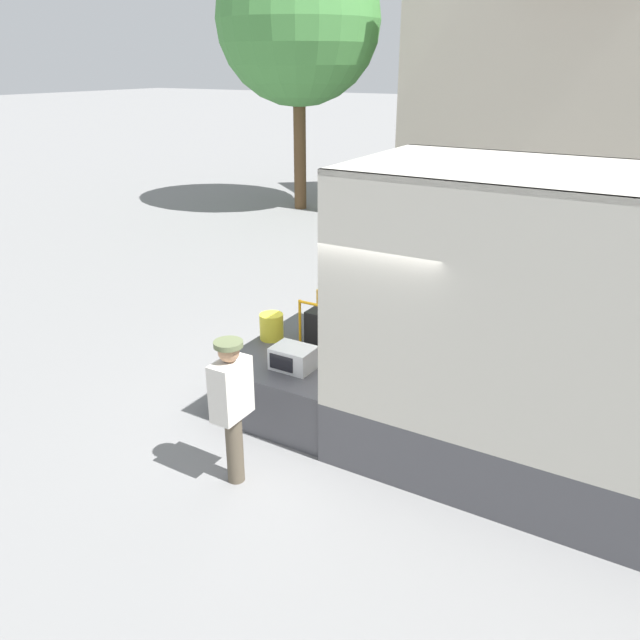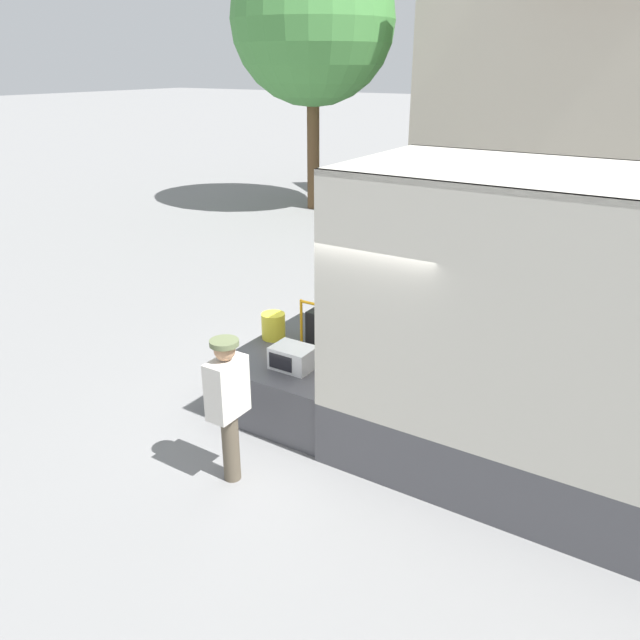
{
  "view_description": "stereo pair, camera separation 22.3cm",
  "coord_description": "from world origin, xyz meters",
  "px_view_note": "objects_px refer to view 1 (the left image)",
  "views": [
    {
      "loc": [
        2.94,
        -6.09,
        4.1
      ],
      "look_at": [
        -0.49,
        -0.2,
        1.28
      ],
      "focal_mm": 35.0,
      "sensor_mm": 36.0,
      "label": 1
    },
    {
      "loc": [
        3.13,
        -5.97,
        4.1
      ],
      "look_at": [
        -0.49,
        -0.2,
        1.28
      ],
      "focal_mm": 35.0,
      "sensor_mm": 36.0,
      "label": 2
    }
  ],
  "objects_px": {
    "microwave": "(293,358)",
    "street_tree": "(298,20)",
    "worker_person": "(232,399)",
    "orange_bucket": "(272,327)",
    "portable_generator": "(328,326)"
  },
  "relations": [
    {
      "from": "orange_bucket",
      "to": "street_tree",
      "type": "bearing_deg",
      "value": 120.02
    },
    {
      "from": "street_tree",
      "to": "orange_bucket",
      "type": "bearing_deg",
      "value": -59.98
    },
    {
      "from": "microwave",
      "to": "street_tree",
      "type": "height_order",
      "value": "street_tree"
    },
    {
      "from": "portable_generator",
      "to": "street_tree",
      "type": "relative_size",
      "value": 0.08
    },
    {
      "from": "microwave",
      "to": "worker_person",
      "type": "xyz_separation_m",
      "value": [
        0.1,
        -1.31,
        0.12
      ]
    },
    {
      "from": "orange_bucket",
      "to": "worker_person",
      "type": "height_order",
      "value": "worker_person"
    },
    {
      "from": "portable_generator",
      "to": "orange_bucket",
      "type": "height_order",
      "value": "portable_generator"
    },
    {
      "from": "worker_person",
      "to": "microwave",
      "type": "bearing_deg",
      "value": 94.44
    },
    {
      "from": "orange_bucket",
      "to": "microwave",
      "type": "bearing_deg",
      "value": -39.42
    },
    {
      "from": "orange_bucket",
      "to": "worker_person",
      "type": "distance_m",
      "value": 2.06
    },
    {
      "from": "worker_person",
      "to": "street_tree",
      "type": "height_order",
      "value": "street_tree"
    },
    {
      "from": "worker_person",
      "to": "orange_bucket",
      "type": "bearing_deg",
      "value": 113.23
    },
    {
      "from": "worker_person",
      "to": "street_tree",
      "type": "relative_size",
      "value": 0.22
    },
    {
      "from": "portable_generator",
      "to": "orange_bucket",
      "type": "relative_size",
      "value": 1.76
    },
    {
      "from": "microwave",
      "to": "street_tree",
      "type": "xyz_separation_m",
      "value": [
        -6.37,
        10.38,
        4.3
      ]
    }
  ]
}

